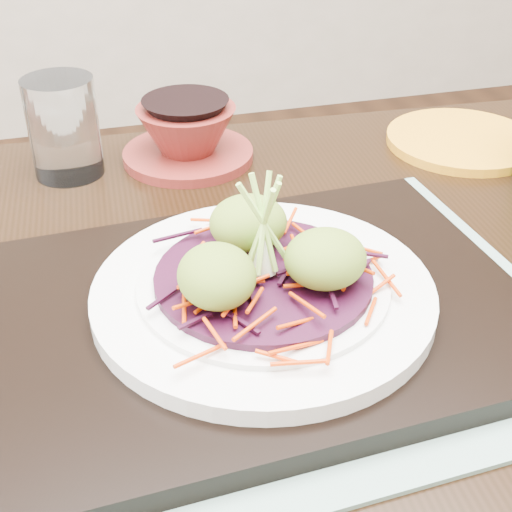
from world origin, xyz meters
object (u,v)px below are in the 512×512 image
object	(u,v)px
water_glass	(64,128)
white_plate	(263,291)
yellow_plate	(462,140)
terracotta_bowl_set	(187,137)
serving_tray	(263,310)
dining_table	(238,393)

from	to	relation	value
water_glass	white_plate	bearing A→B (deg)	-67.19
water_glass	yellow_plate	bearing A→B (deg)	-6.20
terracotta_bowl_set	yellow_plate	bearing A→B (deg)	-8.57
water_glass	yellow_plate	size ratio (longest dim) A/B	0.60
serving_tray	terracotta_bowl_set	xyz separation A→B (m)	(0.00, 0.30, 0.01)
serving_tray	white_plate	xyz separation A→B (m)	(-0.00, 0.00, 0.02)
serving_tray	water_glass	distance (m)	0.33
terracotta_bowl_set	yellow_plate	world-z (taller)	terracotta_bowl_set
serving_tray	water_glass	xyz separation A→B (m)	(-0.13, 0.30, 0.04)
dining_table	white_plate	distance (m)	0.12
dining_table	serving_tray	bearing A→B (deg)	-51.94
serving_tray	white_plate	world-z (taller)	white_plate
water_glass	terracotta_bowl_set	world-z (taller)	water_glass
dining_table	white_plate	size ratio (longest dim) A/B	4.45
serving_tray	terracotta_bowl_set	world-z (taller)	terracotta_bowl_set
terracotta_bowl_set	yellow_plate	distance (m)	0.32
terracotta_bowl_set	water_glass	bearing A→B (deg)	179.64
water_glass	terracotta_bowl_set	xyz separation A→B (m)	(0.13, -0.00, -0.02)
water_glass	yellow_plate	xyz separation A→B (m)	(0.44, -0.05, -0.05)
white_plate	yellow_plate	xyz separation A→B (m)	(0.31, 0.26, -0.03)
water_glass	terracotta_bowl_set	distance (m)	0.13
dining_table	white_plate	bearing A→B (deg)	-51.94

